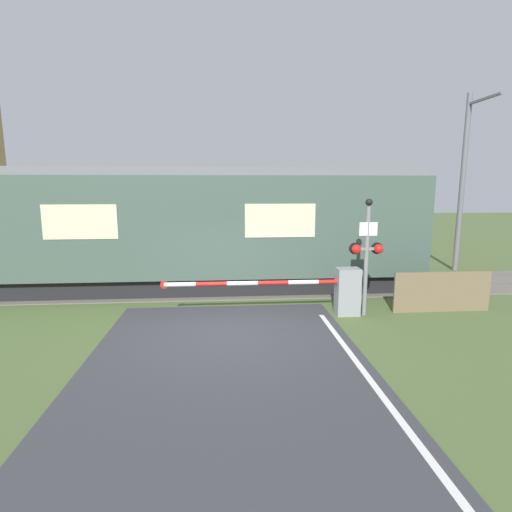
% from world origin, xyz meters
% --- Properties ---
extents(ground_plane, '(80.00, 80.00, 0.00)m').
position_xyz_m(ground_plane, '(0.00, 0.00, 0.00)').
color(ground_plane, '#4C6033').
extents(track_bed, '(36.00, 3.20, 0.13)m').
position_xyz_m(track_bed, '(0.00, 4.19, 0.02)').
color(track_bed, '#666056').
rests_on(track_bed, ground_plane).
extents(train, '(20.68, 3.00, 3.90)m').
position_xyz_m(train, '(-4.07, 4.19, 2.00)').
color(train, black).
rests_on(train, ground_plane).
extents(crossing_barrier, '(5.14, 0.44, 1.25)m').
position_xyz_m(crossing_barrier, '(2.83, 1.06, 0.67)').
color(crossing_barrier, gray).
rests_on(crossing_barrier, ground_plane).
extents(signal_post, '(0.88, 0.26, 3.05)m').
position_xyz_m(signal_post, '(3.62, 0.97, 1.74)').
color(signal_post, gray).
rests_on(signal_post, ground_plane).
extents(catenary_pole, '(0.20, 1.90, 6.81)m').
position_xyz_m(catenary_pole, '(9.25, 6.19, 3.56)').
color(catenary_pole, slate).
rests_on(catenary_pole, ground_plane).
extents(roadside_fence, '(2.68, 0.06, 1.10)m').
position_xyz_m(roadside_fence, '(5.80, 1.10, 0.55)').
color(roadside_fence, '#726047').
rests_on(roadside_fence, ground_plane).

